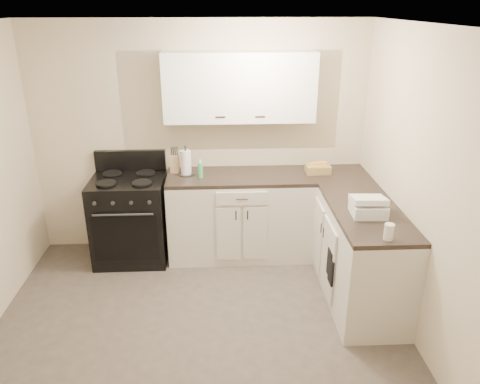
{
  "coord_description": "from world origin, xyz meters",
  "views": [
    {
      "loc": [
        0.19,
        -3.15,
        2.65
      ],
      "look_at": [
        0.39,
        0.85,
        1.01
      ],
      "focal_mm": 35.0,
      "sensor_mm": 36.0,
      "label": 1
    }
  ],
  "objects_px": {
    "knife_block": "(175,164)",
    "countertop_grill": "(368,209)",
    "paper_towel": "(186,163)",
    "wicker_basket": "(318,169)",
    "stove": "(131,219)"
  },
  "relations": [
    {
      "from": "knife_block",
      "to": "countertop_grill",
      "type": "xyz_separation_m",
      "value": [
        1.74,
        -1.17,
        -0.04
      ]
    },
    {
      "from": "paper_towel",
      "to": "countertop_grill",
      "type": "bearing_deg",
      "value": -33.94
    },
    {
      "from": "knife_block",
      "to": "wicker_basket",
      "type": "distance_m",
      "value": 1.53
    },
    {
      "from": "stove",
      "to": "wicker_basket",
      "type": "relative_size",
      "value": 3.61
    },
    {
      "from": "knife_block",
      "to": "countertop_grill",
      "type": "distance_m",
      "value": 2.1
    },
    {
      "from": "knife_block",
      "to": "paper_towel",
      "type": "bearing_deg",
      "value": -25.52
    },
    {
      "from": "wicker_basket",
      "to": "countertop_grill",
      "type": "bearing_deg",
      "value": -78.66
    },
    {
      "from": "knife_block",
      "to": "wicker_basket",
      "type": "relative_size",
      "value": 0.76
    },
    {
      "from": "stove",
      "to": "knife_block",
      "type": "bearing_deg",
      "value": 16.3
    },
    {
      "from": "knife_block",
      "to": "countertop_grill",
      "type": "height_order",
      "value": "knife_block"
    },
    {
      "from": "knife_block",
      "to": "paper_towel",
      "type": "distance_m",
      "value": 0.15
    },
    {
      "from": "knife_block",
      "to": "stove",
      "type": "bearing_deg",
      "value": -157.63
    },
    {
      "from": "wicker_basket",
      "to": "stove",
      "type": "bearing_deg",
      "value": -178.53
    },
    {
      "from": "paper_towel",
      "to": "wicker_basket",
      "type": "bearing_deg",
      "value": -0.69
    },
    {
      "from": "paper_towel",
      "to": "knife_block",
      "type": "bearing_deg",
      "value": 148.41
    }
  ]
}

